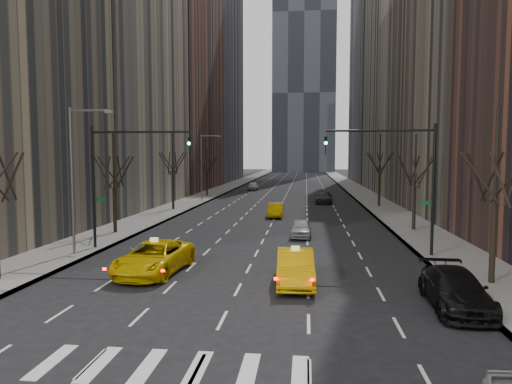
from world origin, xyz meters
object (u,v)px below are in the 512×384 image
(silver_sedan_ahead, at_px, (301,228))
(parked_suv_black, at_px, (455,290))
(taxi_sedan, at_px, (295,267))
(taxi_suv, at_px, (154,258))

(silver_sedan_ahead, height_order, parked_suv_black, parked_suv_black)
(silver_sedan_ahead, bearing_deg, taxi_sedan, -90.02)
(taxi_suv, relative_size, silver_sedan_ahead, 1.53)
(taxi_suv, relative_size, taxi_sedan, 1.21)
(taxi_suv, bearing_deg, silver_sedan_ahead, 62.24)
(taxi_suv, distance_m, silver_sedan_ahead, 14.04)
(taxi_suv, bearing_deg, taxi_sedan, -4.44)
(silver_sedan_ahead, distance_m, parked_suv_black, 17.13)
(taxi_sedan, distance_m, silver_sedan_ahead, 13.05)
(taxi_sedan, bearing_deg, taxi_suv, 168.03)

